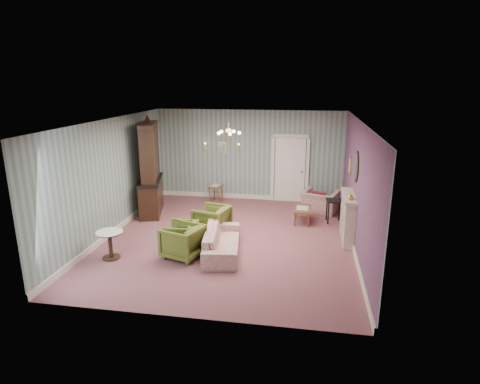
% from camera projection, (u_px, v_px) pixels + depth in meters
% --- Properties ---
extents(floor, '(7.00, 7.00, 0.00)m').
position_uv_depth(floor, '(229.00, 238.00, 9.99)').
color(floor, '#884F56').
rests_on(floor, ground).
extents(ceiling, '(7.00, 7.00, 0.00)m').
position_uv_depth(ceiling, '(229.00, 121.00, 9.20)').
color(ceiling, white).
rests_on(ceiling, ground).
extents(wall_back, '(6.00, 0.00, 6.00)m').
position_uv_depth(wall_back, '(250.00, 156.00, 12.91)').
color(wall_back, slate).
rests_on(wall_back, ground).
extents(wall_front, '(6.00, 0.00, 6.00)m').
position_uv_depth(wall_front, '(186.00, 237.00, 6.27)').
color(wall_front, slate).
rests_on(wall_front, ground).
extents(wall_left, '(0.00, 7.00, 7.00)m').
position_uv_depth(wall_left, '(112.00, 177.00, 10.07)').
color(wall_left, slate).
rests_on(wall_left, ground).
extents(wall_right, '(0.00, 7.00, 7.00)m').
position_uv_depth(wall_right, '(358.00, 187.00, 9.11)').
color(wall_right, slate).
rests_on(wall_right, ground).
extents(wall_right_floral, '(0.00, 7.00, 7.00)m').
position_uv_depth(wall_right_floral, '(358.00, 187.00, 9.12)').
color(wall_right_floral, '#AD567A').
rests_on(wall_right_floral, ground).
extents(door, '(1.12, 0.12, 2.16)m').
position_uv_depth(door, '(290.00, 168.00, 12.77)').
color(door, white).
rests_on(door, floor).
extents(olive_chair_a, '(0.94, 0.97, 0.81)m').
position_uv_depth(olive_chair_a, '(183.00, 240.00, 8.85)').
color(olive_chair_a, '#576222').
rests_on(olive_chair_a, floor).
extents(olive_chair_b, '(0.64, 0.68, 0.69)m').
position_uv_depth(olive_chair_b, '(182.00, 234.00, 9.33)').
color(olive_chair_b, '#576222').
rests_on(olive_chair_b, floor).
extents(olive_chair_c, '(0.91, 0.94, 0.81)m').
position_uv_depth(olive_chair_c, '(212.00, 219.00, 10.17)').
color(olive_chair_c, '#576222').
rests_on(olive_chair_c, floor).
extents(sofa_chintz, '(0.83, 1.99, 0.76)m').
position_uv_depth(sofa_chintz, '(222.00, 237.00, 9.06)').
color(sofa_chintz, '#993D4E').
rests_on(sofa_chintz, floor).
extents(wingback_chair, '(1.16, 0.93, 0.88)m').
position_uv_depth(wingback_chair, '(320.00, 198.00, 11.85)').
color(wingback_chair, '#993D4E').
rests_on(wingback_chair, floor).
extents(dresser, '(1.01, 1.78, 2.81)m').
position_uv_depth(dresser, '(150.00, 166.00, 11.55)').
color(dresser, black).
rests_on(dresser, floor).
extents(fireplace, '(0.30, 1.40, 1.16)m').
position_uv_depth(fireplace, '(348.00, 217.00, 9.75)').
color(fireplace, beige).
rests_on(fireplace, floor).
extents(mantel_vase, '(0.15, 0.15, 0.15)m').
position_uv_depth(mantel_vase, '(350.00, 196.00, 9.20)').
color(mantel_vase, gold).
rests_on(mantel_vase, fireplace).
extents(oval_mirror, '(0.04, 0.76, 0.84)m').
position_uv_depth(oval_mirror, '(356.00, 167.00, 9.39)').
color(oval_mirror, white).
rests_on(oval_mirror, wall_right).
extents(framed_print, '(0.04, 0.34, 0.42)m').
position_uv_depth(framed_print, '(350.00, 165.00, 10.74)').
color(framed_print, gold).
rests_on(framed_print, wall_right).
extents(coffee_table, '(0.47, 0.82, 0.41)m').
position_uv_depth(coffee_table, '(302.00, 215.00, 11.06)').
color(coffee_table, brown).
rests_on(coffee_table, floor).
extents(side_table_black, '(0.47, 0.47, 0.65)m').
position_uv_depth(side_table_black, '(334.00, 211.00, 11.02)').
color(side_table_black, black).
rests_on(side_table_black, floor).
extents(pedestal_table, '(0.64, 0.64, 0.63)m').
position_uv_depth(pedestal_table, '(110.00, 245.00, 8.80)').
color(pedestal_table, black).
rests_on(pedestal_table, floor).
extents(nesting_table, '(0.44, 0.52, 0.59)m').
position_uv_depth(nesting_table, '(216.00, 193.00, 12.83)').
color(nesting_table, brown).
rests_on(nesting_table, floor).
extents(gilt_mirror_back, '(0.28, 0.06, 0.36)m').
position_uv_depth(gilt_mirror_back, '(222.00, 147.00, 12.95)').
color(gilt_mirror_back, gold).
rests_on(gilt_mirror_back, wall_back).
extents(sconce_left, '(0.16, 0.12, 0.30)m').
position_uv_depth(sconce_left, '(205.00, 147.00, 13.02)').
color(sconce_left, gold).
rests_on(sconce_left, wall_back).
extents(sconce_right, '(0.16, 0.12, 0.30)m').
position_uv_depth(sconce_right, '(239.00, 148.00, 12.84)').
color(sconce_right, gold).
rests_on(sconce_right, wall_back).
extents(chandelier, '(0.56, 0.56, 0.36)m').
position_uv_depth(chandelier, '(229.00, 133.00, 9.27)').
color(chandelier, gold).
rests_on(chandelier, ceiling).
extents(burgundy_cushion, '(0.41, 0.28, 0.39)m').
position_uv_depth(burgundy_cushion, '(319.00, 198.00, 11.70)').
color(burgundy_cushion, maroon).
rests_on(burgundy_cushion, wingback_chair).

